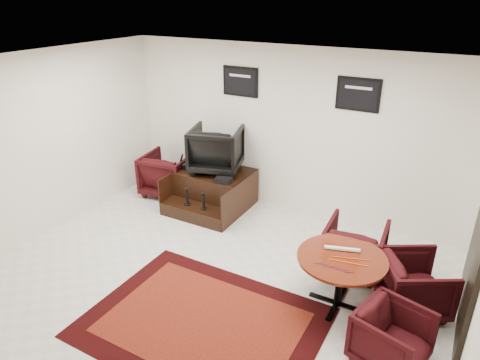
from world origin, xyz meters
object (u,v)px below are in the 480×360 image
Objects in this scene: shine_chair at (216,147)px; armchair_side at (168,172)px; table_chair_corner at (392,335)px; shine_podium at (213,191)px; meeting_table at (341,263)px; table_chair_back at (355,245)px; table_chair_window at (415,282)px.

armchair_side is at bearing -11.57° from shine_chair.
table_chair_corner is at bearing 130.40° from shine_chair.
meeting_table is at bearing -28.54° from shine_podium.
table_chair_back is (2.72, -0.82, -0.69)m from shine_chair.
table_chair_window reaches higher than shine_podium.
table_chair_back is at bearing 43.89° from table_chair_corner.
armchair_side is at bearing 157.90° from meeting_table.
table_chair_window is (3.56, -1.12, 0.08)m from shine_podium.
table_chair_back is (2.72, -0.68, 0.10)m from shine_podium.
shine_chair reaches higher than meeting_table.
armchair_side is 1.27× the size of table_chair_corner.
armchair_side is 0.82× the size of meeting_table.
shine_podium is 1.63× the size of table_chair_back.
meeting_table is 1.39× the size of table_chair_window.
table_chair_window is (0.80, 0.38, -0.22)m from meeting_table.
shine_chair is 1.10× the size of table_chair_back.
shine_chair reaches higher than table_chair_window.
table_chair_corner is at bearing 115.22° from table_chair_back.
meeting_table is 0.92m from table_chair_window.
shine_podium is 1.22× the size of meeting_table.
shine_podium is 1.88× the size of table_chair_corner.
table_chair_corner is at bearing 145.81° from armchair_side.
table_chair_corner is (4.52, -2.14, -0.09)m from armchair_side.
table_chair_back reaches higher than meeting_table.
armchair_side is (-1.03, -0.10, -0.65)m from shine_chair.
shine_chair is 1.27× the size of table_chair_corner.
armchair_side is at bearing 177.87° from shine_podium.
table_chair_window is at bearing -17.47° from shine_podium.
shine_chair is at bearing 90.00° from shine_podium.
armchair_side reaches higher than table_chair_corner.
shine_chair is 3.84m from table_chair_window.
shine_chair is at bearing 40.76° from table_chair_window.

